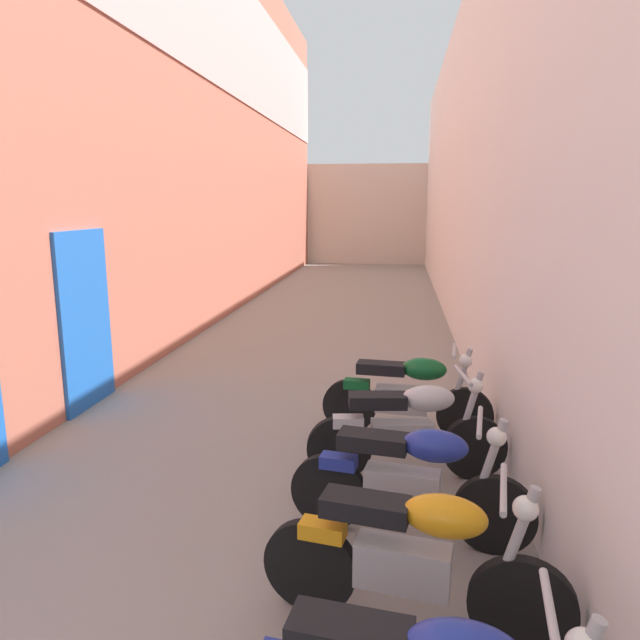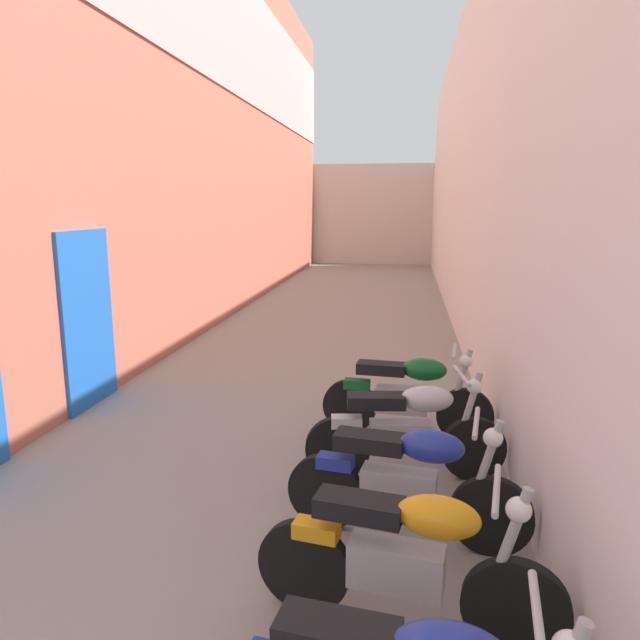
# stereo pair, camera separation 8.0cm
# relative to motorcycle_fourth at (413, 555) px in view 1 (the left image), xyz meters

# --- Properties ---
(ground_plane) EXTENTS (41.58, 41.58, 0.00)m
(ground_plane) POSITION_rel_motorcycle_fourth_xyz_m (-1.51, 6.45, -0.50)
(ground_plane) COLOR gray
(building_left) EXTENTS (0.45, 25.58, 8.74)m
(building_left) POSITION_rel_motorcycle_fourth_xyz_m (-4.16, 8.40, 3.91)
(building_left) COLOR #B76651
(building_left) RESTS_ON ground
(building_right) EXTENTS (0.45, 25.58, 6.35)m
(building_right) POSITION_rel_motorcycle_fourth_xyz_m (1.14, 8.44, 2.67)
(building_right) COLOR silver
(building_right) RESTS_ON ground
(building_far_end) EXTENTS (7.91, 2.00, 4.08)m
(building_far_end) POSITION_rel_motorcycle_fourth_xyz_m (-1.51, 22.24, 1.54)
(building_far_end) COLOR beige
(building_far_end) RESTS_ON ground
(motorcycle_fourth) EXTENTS (1.84, 0.58, 1.04)m
(motorcycle_fourth) POSITION_rel_motorcycle_fourth_xyz_m (0.00, 0.00, 0.00)
(motorcycle_fourth) COLOR black
(motorcycle_fourth) RESTS_ON ground
(motorcycle_fifth) EXTENTS (1.84, 0.58, 1.04)m
(motorcycle_fifth) POSITION_rel_motorcycle_fourth_xyz_m (0.00, 0.97, 0.00)
(motorcycle_fifth) COLOR black
(motorcycle_fifth) RESTS_ON ground
(motorcycle_sixth) EXTENTS (1.84, 0.58, 1.04)m
(motorcycle_sixth) POSITION_rel_motorcycle_fourth_xyz_m (0.00, 1.98, 0.00)
(motorcycle_sixth) COLOR black
(motorcycle_sixth) RESTS_ON ground
(motorcycle_seventh) EXTENTS (1.85, 0.58, 1.04)m
(motorcycle_seventh) POSITION_rel_motorcycle_fourth_xyz_m (0.00, 2.97, 0.00)
(motorcycle_seventh) COLOR black
(motorcycle_seventh) RESTS_ON ground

